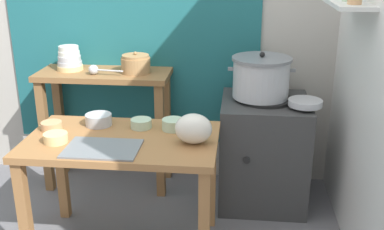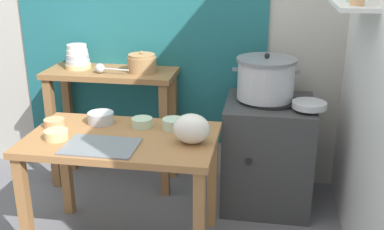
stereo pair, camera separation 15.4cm
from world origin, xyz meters
name	(u,v)px [view 1 (the left image)]	position (x,y,z in m)	size (l,w,h in m)	color
wall_back	(164,11)	(0.08, 1.10, 1.30)	(4.40, 0.12, 2.60)	#B2ADA3
wall_right	(381,37)	(1.40, 0.20, 1.30)	(0.30, 3.20, 2.60)	white
prep_table	(123,155)	(-0.01, 0.05, 0.61)	(1.10, 0.66, 0.72)	#9E6B3D
back_shelf_table	(106,101)	(-0.33, 0.83, 0.68)	(0.96, 0.40, 0.90)	olive
stove_block	(263,151)	(0.84, 0.70, 0.38)	(0.60, 0.61, 0.78)	#383838
steamer_pot	(261,77)	(0.80, 0.72, 0.92)	(0.45, 0.40, 0.31)	#B7BABF
clay_pot	(136,64)	(-0.09, 0.83, 0.96)	(0.21, 0.21, 0.15)	#A37A4C
bowl_stack_enamel	(70,59)	(-0.59, 0.86, 0.98)	(0.19, 0.19, 0.18)	#E5C684
ladle	(95,70)	(-0.37, 0.75, 0.94)	(0.26, 0.07, 0.07)	#B7BABF
serving_tray	(102,149)	(-0.07, -0.12, 0.72)	(0.40, 0.28, 0.01)	slate
plastic_bag	(193,129)	(0.41, 0.02, 0.81)	(0.21, 0.16, 0.17)	silver
wide_pan	(305,103)	(1.09, 0.56, 0.80)	(0.22, 0.22, 0.04)	#B7BABF
prep_bowl_0	(56,137)	(-0.36, -0.05, 0.75)	(0.13, 0.13, 0.05)	#E5C684
prep_bowl_1	(52,126)	(-0.45, 0.12, 0.75)	(0.12, 0.12, 0.05)	tan
prep_bowl_2	(99,119)	(-0.20, 0.23, 0.76)	(0.16, 0.16, 0.07)	#B7BABF
prep_bowl_3	(173,124)	(0.27, 0.20, 0.76)	(0.13, 0.13, 0.07)	#B7D1AD
prep_bowl_4	(141,123)	(0.07, 0.21, 0.75)	(0.13, 0.13, 0.06)	#B7D1AD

